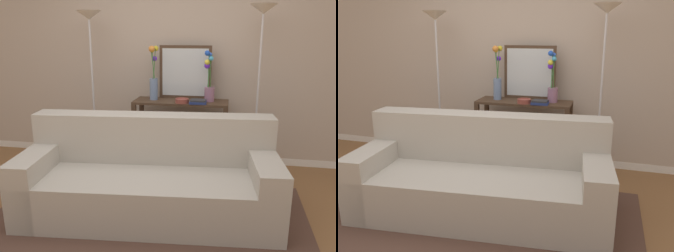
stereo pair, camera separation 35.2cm
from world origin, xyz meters
The scene contains 13 objects.
ground_plane centered at (0.00, 0.00, -0.01)m, with size 16.00×16.00×0.02m, color brown.
back_wall centered at (0.00, 1.99, 1.54)m, with size 12.00×0.15×3.08m.
area_rug centered at (0.07, 0.31, 0.01)m, with size 2.82×1.84×0.01m.
couch centered at (0.07, 0.47, 0.31)m, with size 2.33×1.09×0.88m.
console_table centered at (0.17, 1.60, 0.57)m, with size 1.10×0.39×0.84m.
floor_lamp_left centered at (-0.88, 1.51, 1.46)m, with size 0.28×0.28×1.86m.
floor_lamp_right centered at (1.04, 1.51, 1.50)m, with size 0.28×0.28×1.90m.
wall_mirror centered at (0.20, 1.76, 1.16)m, with size 0.62×0.02×0.63m.
vase_tall_flowers centered at (-0.15, 1.61, 1.10)m, with size 0.10×0.13×0.63m.
vase_short_flowers centered at (0.50, 1.63, 1.05)m, with size 0.13×0.12×0.58m.
fruit_bowl centered at (0.21, 1.47, 0.87)m, with size 0.15×0.15×0.05m.
book_stack centered at (0.39, 1.47, 0.87)m, with size 0.20×0.16×0.05m.
book_row_under_console centered at (-0.08, 1.60, 0.06)m, with size 0.40×0.17×0.12m.
Camera 2 is at (1.11, -2.25, 1.63)m, focal length 36.77 mm.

